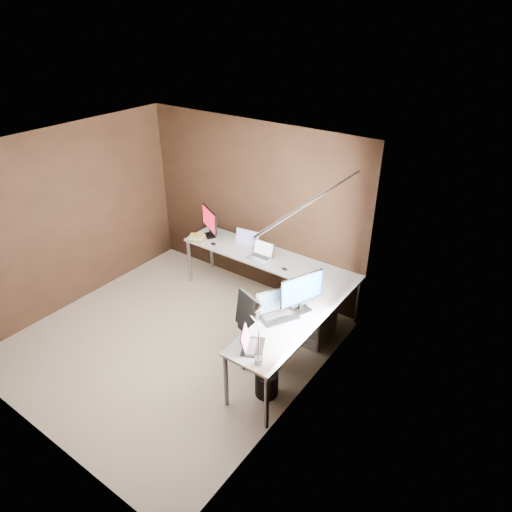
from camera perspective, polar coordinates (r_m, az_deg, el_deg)
The scene contains 15 objects.
room at distance 5.21m, azimuth -8.50°, elevation -0.69°, with size 3.60×3.60×2.50m.
desk at distance 5.89m, azimuth 1.98°, elevation -3.30°, with size 2.65×2.25×0.73m.
drawer_pedestal at distance 5.94m, azimuth 7.26°, elevation -7.66°, with size 0.42×0.50×0.60m, color silver.
monitor_left at distance 6.86m, azimuth -5.82°, elevation 4.36°, with size 0.45×0.26×0.44m.
monitor_right at distance 5.18m, azimuth 5.73°, elevation -4.35°, with size 0.25×0.54×0.47m.
laptop_white at distance 6.57m, azimuth -1.39°, elevation 1.46°, with size 0.40×0.31×0.25m.
laptop_silver at distance 6.32m, azimuth 0.66°, elevation 0.23°, with size 0.33×0.24×0.22m.
laptop_black_big at distance 5.21m, azimuth 2.57°, elevation -6.76°, with size 0.46×0.51×0.28m.
laptop_black_small at distance 4.76m, azimuth -0.73°, elevation -10.89°, with size 0.34×0.38×0.21m.
book_stack at distance 6.85m, azimuth -7.43°, elevation 2.29°, with size 0.28×0.26×0.07m.
mouse_left at distance 6.69m, azimuth -5.36°, elevation 1.53°, with size 0.09×0.06×0.04m, color black.
mouse_corner at distance 6.05m, azimuth 3.60°, elevation -1.64°, with size 0.09×0.06×0.03m, color black.
desk_lamp at distance 4.43m, azimuth 0.15°, elevation -8.74°, with size 0.20×0.23×0.62m.
office_chair at distance 5.61m, azimuth 0.35°, elevation -10.20°, with size 0.54×0.57×0.96m.
wastebasket at distance 5.24m, azimuth 1.33°, elevation -15.64°, with size 0.26×0.26×0.30m, color black.
Camera 1 is at (3.56, -3.11, 3.85)m, focal length 32.00 mm.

